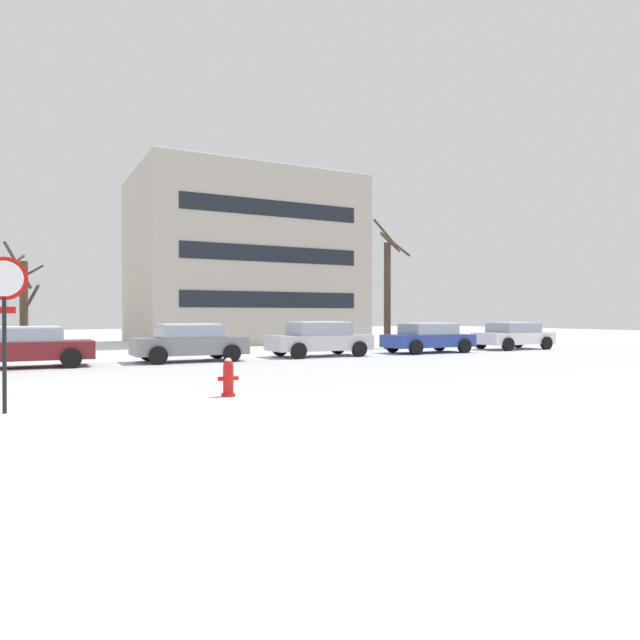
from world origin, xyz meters
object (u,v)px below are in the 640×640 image
at_px(parked_car_gray, 189,342).
at_px(fire_hydrant, 228,377).
at_px(parked_car_maroon, 23,346).
at_px(parked_car_white, 513,335).
at_px(stop_sign, 4,303).
at_px(parked_car_blue, 428,337).
at_px(parked_car_silver, 319,339).

bearing_deg(parked_car_gray, fire_hydrant, -100.09).
distance_m(parked_car_maroon, parked_car_white, 21.78).
bearing_deg(parked_car_white, stop_sign, -156.43).
xyz_separation_m(stop_sign, fire_hydrant, (4.14, 0.20, -1.51)).
relative_size(fire_hydrant, parked_car_maroon, 0.19).
distance_m(fire_hydrant, parked_car_blue, 15.63).
bearing_deg(parked_car_gray, parked_car_maroon, -179.90).
bearing_deg(parked_car_silver, parked_car_blue, -2.50).
bearing_deg(parked_car_gray, parked_car_silver, 1.02).
bearing_deg(parked_car_maroon, parked_car_gray, 0.10).
height_order(parked_car_maroon, parked_car_white, parked_car_white).
distance_m(parked_car_silver, parked_car_white, 10.89).
bearing_deg(parked_car_white, fire_hydrant, -152.30).
distance_m(parked_car_maroon, parked_car_gray, 5.44).
xyz_separation_m(parked_car_gray, parked_car_silver, (5.44, 0.10, 0.02)).
height_order(stop_sign, parked_car_silver, stop_sign).
xyz_separation_m(parked_car_maroon, parked_car_white, (21.78, 0.04, 0.00)).
xyz_separation_m(fire_hydrant, parked_car_maroon, (-3.77, 9.42, 0.29)).
bearing_deg(parked_car_gray, parked_car_blue, -0.74).
bearing_deg(stop_sign, parked_car_blue, 29.61).
xyz_separation_m(stop_sign, parked_car_blue, (16.70, 9.49, -1.22)).
relative_size(stop_sign, parked_car_silver, 0.64).
height_order(stop_sign, fire_hydrant, stop_sign).
height_order(fire_hydrant, parked_car_maroon, parked_car_maroon).
distance_m(parked_car_blue, parked_car_white, 5.45).
bearing_deg(parked_car_silver, parked_car_maroon, -179.44).
distance_m(stop_sign, parked_car_maroon, 9.71).
bearing_deg(fire_hydrant, parked_car_maroon, 111.80).
bearing_deg(parked_car_gray, stop_sign, -121.12).
distance_m(parked_car_gray, parked_car_silver, 5.45).
bearing_deg(stop_sign, parked_car_maroon, 87.80).
xyz_separation_m(parked_car_gray, parked_car_white, (16.33, 0.03, -0.02)).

